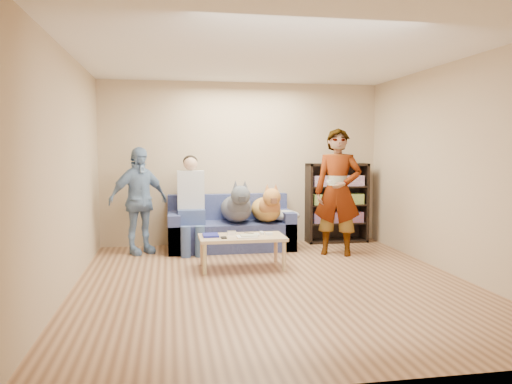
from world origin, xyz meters
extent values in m
plane|color=brown|center=(0.00, 0.00, 0.00)|extent=(5.00, 5.00, 0.00)
plane|color=white|center=(0.00, 0.00, 2.60)|extent=(5.00, 5.00, 0.00)
plane|color=tan|center=(0.00, 2.50, 1.30)|extent=(4.50, 0.00, 4.50)
plane|color=tan|center=(0.00, -2.50, 1.30)|extent=(4.50, 0.00, 4.50)
plane|color=tan|center=(-2.25, 0.00, 1.30)|extent=(0.00, 5.00, 5.00)
plane|color=tan|center=(2.25, 0.00, 1.30)|extent=(0.00, 5.00, 5.00)
ellipsoid|color=#A3A4A8|center=(0.58, 1.96, 0.51)|extent=(0.48, 0.40, 0.17)
imported|color=gray|center=(1.23, 1.37, 0.92)|extent=(0.79, 0.67, 1.83)
imported|color=#7C9FC6|center=(-1.62, 1.94, 0.78)|extent=(0.99, 0.80, 1.57)
cube|color=silver|center=(1.03, 1.17, 1.09)|extent=(0.05, 0.13, 0.03)
cube|color=navy|center=(-0.65, 0.84, 0.43)|extent=(0.20, 0.26, 0.03)
cube|color=silver|center=(-0.20, 0.69, 0.43)|extent=(0.26, 0.20, 0.02)
cube|color=#B2B08E|center=(-0.17, 0.71, 0.44)|extent=(0.22, 0.17, 0.01)
cube|color=silver|center=(-0.37, 0.91, 0.45)|extent=(0.11, 0.06, 0.05)
cube|color=white|center=(0.03, 0.89, 0.43)|extent=(0.04, 0.13, 0.03)
cube|color=white|center=(0.11, 0.81, 0.43)|extent=(0.09, 0.06, 0.03)
cylinder|color=white|center=(-0.05, 0.77, 0.43)|extent=(0.07, 0.07, 0.02)
cylinder|color=white|center=(-0.05, 0.85, 0.43)|extent=(0.07, 0.07, 0.02)
cylinder|color=orange|center=(-0.27, 0.63, 0.42)|extent=(0.13, 0.06, 0.01)
cylinder|color=black|center=(-0.13, 0.97, 0.42)|extent=(0.13, 0.08, 0.01)
cube|color=black|center=(-0.50, 0.67, 0.43)|extent=(0.07, 0.12, 0.02)
cube|color=#515B93|center=(-0.25, 2.05, 0.21)|extent=(1.90, 0.85, 0.42)
cube|color=#515B93|center=(-0.25, 2.38, 0.62)|extent=(1.90, 0.18, 0.40)
cube|color=#515B93|center=(-1.11, 2.05, 0.29)|extent=(0.18, 0.85, 0.58)
cube|color=#515B93|center=(0.61, 2.05, 0.29)|extent=(0.18, 0.85, 0.58)
cube|color=#40548D|center=(-0.85, 1.97, 0.53)|extent=(0.40, 0.38, 0.22)
cylinder|color=#3D5086|center=(-0.95, 1.55, 0.21)|extent=(0.14, 0.14, 0.47)
cylinder|color=#415D8F|center=(-0.75, 1.55, 0.21)|extent=(0.14, 0.14, 0.47)
cube|color=silver|center=(-0.85, 2.07, 0.92)|extent=(0.40, 0.24, 0.58)
sphere|color=tan|center=(-0.85, 2.07, 1.32)|extent=(0.21, 0.21, 0.21)
ellipsoid|color=black|center=(-0.85, 2.10, 1.35)|extent=(0.22, 0.22, 0.19)
ellipsoid|color=#51525C|center=(-0.17, 2.04, 0.62)|extent=(0.46, 0.96, 0.40)
sphere|color=#52565D|center=(-0.17, 1.71, 0.71)|extent=(0.35, 0.35, 0.35)
sphere|color=#4C5056|center=(-0.17, 1.54, 0.88)|extent=(0.28, 0.28, 0.28)
cube|color=black|center=(-0.17, 1.41, 0.84)|extent=(0.09, 0.13, 0.08)
cone|color=#484A52|center=(-0.24, 1.56, 1.02)|extent=(0.09, 0.09, 0.13)
cone|color=#45474E|center=(-0.10, 1.56, 1.02)|extent=(0.09, 0.09, 0.13)
cylinder|color=#50525B|center=(-0.17, 2.46, 0.58)|extent=(0.05, 0.31, 0.18)
ellipsoid|color=gold|center=(0.29, 2.00, 0.61)|extent=(0.43, 0.89, 0.37)
sphere|color=#C5853C|center=(0.29, 1.70, 0.69)|extent=(0.32, 0.32, 0.32)
sphere|color=#BC7F39|center=(0.29, 1.54, 0.84)|extent=(0.26, 0.26, 0.26)
cube|color=brown|center=(0.29, 1.43, 0.80)|extent=(0.08, 0.12, 0.07)
cone|color=#C97B3D|center=(0.23, 1.56, 0.98)|extent=(0.08, 0.08, 0.12)
cone|color=#AD6935|center=(0.36, 1.56, 0.98)|extent=(0.08, 0.08, 0.12)
cylinder|color=#B55A37|center=(0.29, 2.39, 0.57)|extent=(0.05, 0.29, 0.17)
cube|color=tan|center=(-0.25, 0.79, 0.40)|extent=(1.10, 0.60, 0.04)
cylinder|color=tan|center=(-0.75, 0.54, 0.19)|extent=(0.05, 0.05, 0.38)
cylinder|color=tan|center=(0.25, 0.54, 0.19)|extent=(0.05, 0.05, 0.38)
cylinder|color=tan|center=(-0.75, 1.04, 0.19)|extent=(0.05, 0.05, 0.38)
cylinder|color=tan|center=(0.25, 1.04, 0.19)|extent=(0.05, 0.05, 0.38)
cube|color=black|center=(1.07, 2.32, 0.65)|extent=(0.04, 0.34, 1.30)
cube|color=black|center=(2.03, 2.32, 0.65)|extent=(0.04, 0.34, 1.30)
cube|color=black|center=(1.55, 2.32, 1.28)|extent=(1.00, 0.34, 0.04)
cube|color=black|center=(1.55, 2.32, 0.02)|extent=(1.00, 0.34, 0.04)
cube|color=black|center=(1.55, 2.48, 0.65)|extent=(1.00, 0.02, 1.30)
cube|color=black|center=(1.55, 2.32, 0.32)|extent=(0.94, 0.32, 0.03)
cube|color=black|center=(1.55, 2.32, 0.62)|extent=(0.94, 0.32, 0.02)
cube|color=black|center=(1.55, 2.32, 0.92)|extent=(0.94, 0.32, 0.02)
cube|color=#B23333|center=(1.55, 2.30, 0.42)|extent=(0.84, 0.24, 0.17)
cube|color=gold|center=(1.55, 2.30, 0.72)|extent=(0.84, 0.24, 0.17)
cube|color=#994C99|center=(1.55, 2.30, 1.02)|extent=(0.84, 0.24, 0.17)
camera|label=1|loc=(-1.17, -5.50, 1.54)|focal=35.00mm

